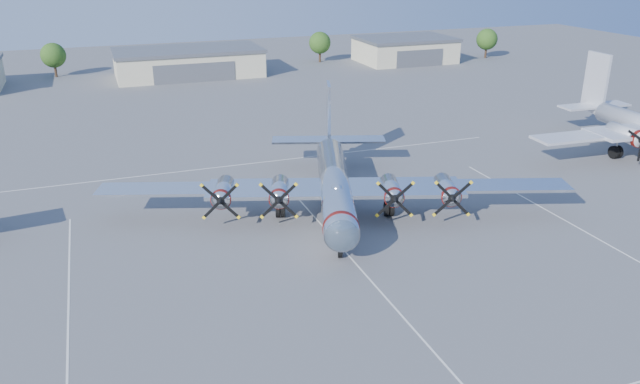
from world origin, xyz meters
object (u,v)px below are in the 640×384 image
object	(u,v)px
tree_west	(53,55)
tree_far_east	(487,39)
hangar_center	(189,62)
hangar_east	(405,49)
tree_east	(320,43)
main_bomber_b29	(334,208)

from	to	relation	value
tree_west	tree_far_east	world-z (taller)	same
hangar_center	tree_west	distance (m)	26.30
hangar_east	tree_west	size ratio (longest dim) A/B	3.10
hangar_east	tree_east	distance (m)	19.04
main_bomber_b29	hangar_east	bearing A→B (deg)	76.50
hangar_east	tree_west	xyz separation A→B (m)	(-73.00, 8.04, 1.51)
tree_west	tree_far_east	distance (m)	93.54
tree_west	hangar_center	bearing A→B (deg)	-17.82
hangar_east	main_bomber_b29	bearing A→B (deg)	-121.89
hangar_center	main_bomber_b29	xyz separation A→B (m)	(2.50, -73.12, -2.71)
hangar_east	main_bomber_b29	distance (m)	86.16
hangar_center	hangar_east	xyz separation A→B (m)	(48.00, 0.00, 0.00)
tree_west	main_bomber_b29	world-z (taller)	tree_west
tree_east	tree_far_east	xyz separation A→B (m)	(38.00, -8.00, 0.00)
hangar_center	tree_far_east	size ratio (longest dim) A/B	4.31
hangar_east	tree_far_east	size ratio (longest dim) A/B	3.10
hangar_center	hangar_east	distance (m)	48.00
tree_east	tree_far_east	bearing A→B (deg)	-11.89
hangar_east	tree_far_east	bearing A→B (deg)	-5.61
tree_west	main_bomber_b29	distance (m)	85.79
tree_west	tree_far_east	bearing A→B (deg)	-6.14
hangar_center	main_bomber_b29	bearing A→B (deg)	-88.04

